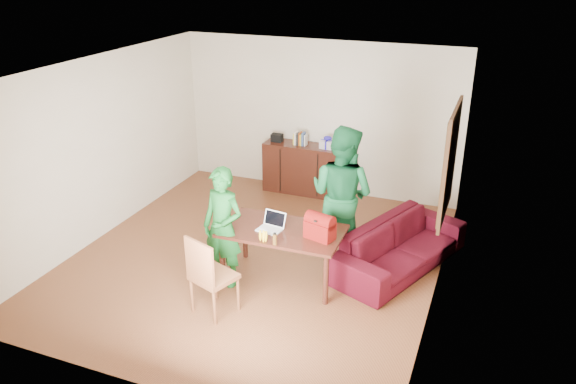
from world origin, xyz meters
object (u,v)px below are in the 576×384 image
at_px(red_bag, 320,229).
at_px(sofa, 400,246).
at_px(table, 282,236).
at_px(laptop, 269,227).
at_px(person_far, 342,195).
at_px(bottle, 275,239).
at_px(chair, 214,290).
at_px(person_near, 223,227).

bearing_deg(red_bag, sofa, 62.30).
xyz_separation_m(table, red_bag, (0.52, -0.04, 0.22)).
relative_size(table, laptop, 4.76).
bearing_deg(table, person_far, 55.18).
relative_size(bottle, sofa, 0.07).
bearing_deg(person_far, table, 71.72).
relative_size(chair, bottle, 6.52).
xyz_separation_m(table, laptop, (-0.15, -0.08, 0.13)).
distance_m(laptop, red_bag, 0.68).
xyz_separation_m(laptop, sofa, (1.54, 0.97, -0.46)).
xyz_separation_m(bottle, sofa, (1.33, 1.29, -0.50)).
bearing_deg(person_far, person_near, 58.79).
height_order(table, red_bag, red_bag).
relative_size(person_far, laptop, 5.87).
distance_m(person_near, bottle, 0.75).
height_order(person_near, person_far, person_far).
xyz_separation_m(chair, bottle, (0.56, 0.59, 0.51)).
bearing_deg(laptop, bottle, -48.98).
height_order(person_far, red_bag, person_far).
bearing_deg(person_near, laptop, 36.06).
height_order(chair, person_far, person_far).
bearing_deg(sofa, person_near, 143.06).
distance_m(chair, red_bag, 1.50).
bearing_deg(table, red_bag, -6.05).
bearing_deg(chair, laptop, 88.65).
xyz_separation_m(person_near, sofa, (2.07, 1.23, -0.49)).
bearing_deg(table, laptop, -152.51).
bearing_deg(bottle, person_near, 175.27).
distance_m(table, red_bag, 0.57).
height_order(person_near, red_bag, person_near).
bearing_deg(sofa, red_bag, 159.41).
height_order(chair, laptop, chair).
relative_size(person_near, red_bag, 4.42).
distance_m(chair, person_far, 2.20).
xyz_separation_m(table, chair, (-0.50, -0.99, -0.34)).
bearing_deg(red_bag, person_near, -150.89).
xyz_separation_m(chair, person_far, (1.04, 1.81, 0.68)).
relative_size(chair, red_bag, 2.85).
bearing_deg(table, chair, -117.85).
bearing_deg(red_bag, laptop, -161.63).
bearing_deg(chair, bottle, 66.08).
bearing_deg(laptop, chair, -103.02).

